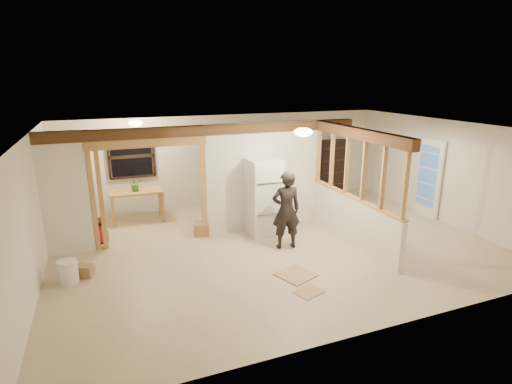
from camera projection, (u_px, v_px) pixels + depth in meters
name	position (u px, v px, depth m)	size (l,w,h in m)	color
floor	(276.00, 246.00, 8.56)	(9.00, 6.50, 0.01)	#BFAE8E
ceiling	(278.00, 129.00, 7.87)	(9.00, 6.50, 0.01)	white
wall_back	(229.00, 160.00, 11.12)	(9.00, 0.01, 2.50)	silver
wall_front	(377.00, 251.00, 5.31)	(9.00, 0.01, 2.50)	silver
wall_left	(31.00, 216.00, 6.64)	(0.01, 6.50, 2.50)	silver
wall_right	(444.00, 171.00, 9.79)	(0.01, 6.50, 2.50)	silver
partition_left_stub	(65.00, 194.00, 7.87)	(0.90, 0.12, 2.50)	silver
partition_center	(264.00, 176.00, 9.36)	(2.80, 0.12, 2.50)	silver
doorway_frame	(151.00, 193.00, 8.49)	(2.46, 0.14, 2.20)	tan
header_beam_back	(213.00, 130.00, 8.62)	(7.00, 0.18, 0.22)	#54351D
header_beam_right	(358.00, 133.00, 8.10)	(0.18, 3.30, 0.22)	#54351D
pony_wall	(352.00, 220.00, 8.63)	(0.12, 3.20, 1.00)	silver
stud_partition	(355.00, 168.00, 8.30)	(0.14, 3.20, 1.32)	tan
window_back	(132.00, 157.00, 10.06)	(1.12, 0.10, 1.10)	black
french_door	(428.00, 178.00, 10.19)	(0.12, 0.86, 2.00)	white
ceiling_dome_main	(303.00, 132.00, 7.53)	(0.36, 0.36, 0.16)	#FFEABF
ceiling_dome_util	(136.00, 123.00, 9.06)	(0.32, 0.32, 0.14)	#FFEABF
hanging_bulb	(164.00, 139.00, 8.69)	(0.07, 0.07, 0.07)	#FFD88C
refrigerator	(264.00, 197.00, 9.05)	(0.71, 0.69, 1.73)	white
woman	(286.00, 210.00, 8.26)	(0.60, 0.40, 1.66)	black
work_table	(138.00, 206.00, 9.89)	(1.27, 0.64, 0.80)	tan
potted_plant	(135.00, 185.00, 9.70)	(0.28, 0.24, 0.31)	#2C5A22
shop_vac	(98.00, 231.00, 8.68)	(0.39, 0.39, 0.51)	red
bookshelf	(332.00, 167.00, 12.19)	(0.83, 0.28, 1.66)	black
bucket	(68.00, 272.00, 6.96)	(0.33, 0.33, 0.42)	white
box_util_a	(201.00, 229.00, 9.09)	(0.34, 0.29, 0.29)	#99724A
box_util_b	(100.00, 236.00, 8.72)	(0.28, 0.28, 0.26)	#99724A
box_front	(85.00, 271.00, 7.20)	(0.27, 0.22, 0.22)	#99724A
floor_panel_near	(296.00, 275.00, 7.28)	(0.60, 0.60, 0.02)	tan
floor_panel_far	(309.00, 292.00, 6.71)	(0.45, 0.36, 0.01)	tan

